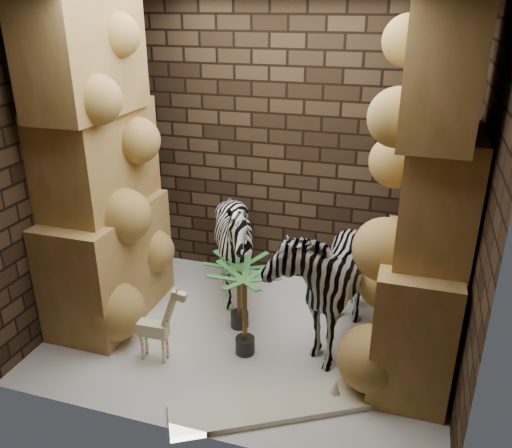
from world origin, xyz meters
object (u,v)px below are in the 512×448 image
(palm_back, at_px, (245,312))
(surfboard, at_px, (269,406))
(zebra_left, at_px, (235,252))
(zebra_right, at_px, (325,264))
(palm_front, at_px, (239,293))
(giraffe_toy, at_px, (152,321))

(palm_back, distance_m, surfboard, 0.82)
(zebra_left, xyz_separation_m, surfboard, (0.74, -1.35, -0.55))
(zebra_left, bearing_deg, surfboard, -42.54)
(zebra_right, xyz_separation_m, surfboard, (-0.20, -1.06, -0.71))
(palm_front, relative_size, palm_back, 0.88)
(zebra_left, height_order, surfboard, zebra_left)
(zebra_left, bearing_deg, palm_front, -47.10)
(giraffe_toy, bearing_deg, zebra_right, 29.25)
(palm_front, bearing_deg, zebra_right, 6.86)
(zebra_left, relative_size, giraffe_toy, 1.66)
(giraffe_toy, height_order, palm_front, giraffe_toy)
(giraffe_toy, height_order, palm_back, palm_back)
(zebra_right, distance_m, zebra_left, 1.00)
(zebra_left, bearing_deg, zebra_right, 1.60)
(zebra_right, height_order, palm_back, zebra_right)
(zebra_left, height_order, palm_front, zebra_left)
(zebra_left, relative_size, surfboard, 0.84)
(palm_back, bearing_deg, palm_front, 115.71)
(palm_front, distance_m, surfboard, 1.18)
(zebra_left, relative_size, palm_back, 1.54)
(zebra_right, bearing_deg, palm_front, -168.30)
(zebra_left, distance_m, palm_back, 0.85)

